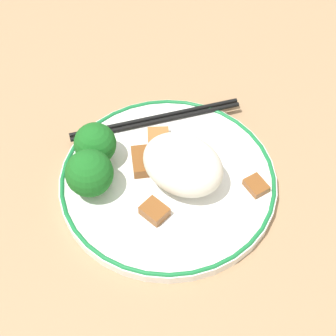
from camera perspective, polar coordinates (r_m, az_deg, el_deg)
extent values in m
plane|color=#9E7A56|center=(0.65, 0.00, -1.74)|extent=(3.00, 3.00, 0.00)
cylinder|color=white|center=(0.64, 0.00, -1.41)|extent=(0.25, 0.25, 0.01)
torus|color=#197238|center=(0.64, 0.00, -1.09)|extent=(0.25, 0.25, 0.01)
ellipsoid|color=white|center=(0.61, 1.52, 0.35)|extent=(0.09, 0.07, 0.06)
cylinder|color=#72AD4C|center=(0.65, -7.21, 1.17)|extent=(0.02, 0.02, 0.01)
sphere|color=#19601E|center=(0.64, -7.42, 2.47)|extent=(0.05, 0.05, 0.05)
cylinder|color=#72AD4C|center=(0.63, -7.74, -1.88)|extent=(0.01, 0.01, 0.01)
sphere|color=#19601E|center=(0.61, -7.99, -0.51)|extent=(0.05, 0.05, 0.05)
cube|color=brown|center=(0.64, -2.59, 0.77)|extent=(0.04, 0.04, 0.01)
cube|color=#9E6633|center=(0.67, -0.98, 3.01)|extent=(0.04, 0.04, 0.01)
cube|color=brown|center=(0.63, 8.94, -1.78)|extent=(0.03, 0.03, 0.01)
cube|color=brown|center=(0.60, -1.39, -4.41)|extent=(0.03, 0.03, 0.01)
cylinder|color=black|center=(0.69, -1.33, 5.16)|extent=(0.14, 0.16, 0.01)
cylinder|color=black|center=(0.69, -1.17, 4.74)|extent=(0.14, 0.16, 0.01)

